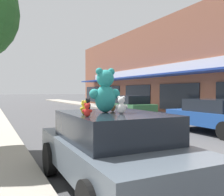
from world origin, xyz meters
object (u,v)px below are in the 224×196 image
(teddy_bear_giant, at_px, (105,91))
(plush_art_car, at_px, (113,147))
(teddy_bear_yellow, at_px, (84,108))
(parked_car_far_center, at_px, (214,115))
(teddy_bear_red, at_px, (87,110))
(parked_car_far_right, at_px, (129,105))
(teddy_bear_white, at_px, (121,105))
(teddy_bear_brown, at_px, (113,106))
(teddy_bear_black, at_px, (88,104))

(teddy_bear_giant, bearing_deg, plush_art_car, 126.25)
(plush_art_car, relative_size, teddy_bear_giant, 4.78)
(teddy_bear_yellow, relative_size, parked_car_far_center, 0.06)
(teddy_bear_red, relative_size, parked_car_far_center, 0.05)
(parked_car_far_center, bearing_deg, teddy_bear_giant, -153.61)
(plush_art_car, distance_m, teddy_bear_giant, 1.09)
(plush_art_car, xyz_separation_m, teddy_bear_yellow, (-0.62, -0.07, 0.78))
(parked_car_far_center, bearing_deg, parked_car_far_right, 90.00)
(teddy_bear_white, height_order, parked_car_far_center, teddy_bear_white)
(teddy_bear_giant, height_order, teddy_bear_red, teddy_bear_giant)
(teddy_bear_brown, relative_size, parked_car_far_right, 0.06)
(teddy_bear_black, relative_size, teddy_bear_brown, 1.11)
(teddy_bear_giant, relative_size, parked_car_far_center, 0.20)
(teddy_bear_white, bearing_deg, plush_art_car, -32.91)
(plush_art_car, distance_m, parked_car_far_center, 7.58)
(teddy_bear_giant, xyz_separation_m, teddy_bear_red, (-0.61, -0.64, -0.30))
(teddy_bear_black, distance_m, teddy_bear_brown, 0.58)
(teddy_bear_yellow, xyz_separation_m, teddy_bear_white, (0.64, -0.20, 0.03))
(plush_art_car, xyz_separation_m, parked_car_far_right, (6.71, 10.87, 0.06))
(teddy_bear_brown, xyz_separation_m, teddy_bear_red, (-0.86, -0.80, -0.01))
(teddy_bear_yellow, distance_m, parked_car_far_right, 13.18)
(teddy_bear_white, relative_size, parked_car_far_center, 0.08)
(teddy_bear_giant, height_order, teddy_bear_yellow, teddy_bear_giant)
(teddy_bear_white, bearing_deg, teddy_bear_giant, -22.67)
(teddy_bear_black, height_order, teddy_bear_brown, teddy_bear_black)
(teddy_bear_brown, xyz_separation_m, parked_car_far_right, (6.56, 10.55, -0.72))
(parked_car_far_center, height_order, parked_car_far_right, parked_car_far_right)
(teddy_bear_black, distance_m, teddy_bear_white, 1.06)
(teddy_bear_white, bearing_deg, teddy_bear_black, -24.67)
(teddy_bear_brown, height_order, teddy_bear_red, teddy_bear_brown)
(teddy_bear_giant, xyz_separation_m, teddy_bear_yellow, (-0.52, -0.23, -0.29))
(teddy_bear_red, bearing_deg, teddy_bear_brown, -110.04)
(teddy_bear_yellow, xyz_separation_m, teddy_bear_red, (-0.09, -0.41, -0.01))
(teddy_bear_yellow, bearing_deg, plush_art_car, 148.37)
(teddy_bear_white, height_order, teddy_bear_brown, teddy_bear_white)
(plush_art_car, bearing_deg, teddy_bear_white, -83.61)
(teddy_bear_brown, height_order, parked_car_far_center, teddy_bear_brown)
(teddy_bear_yellow, distance_m, teddy_bear_brown, 0.85)
(plush_art_car, distance_m, teddy_bear_brown, 0.85)
(teddy_bear_black, relative_size, parked_car_far_right, 0.06)
(teddy_bear_red, xyz_separation_m, parked_car_far_center, (7.42, 4.01, -0.76))
(teddy_bear_giant, distance_m, parked_car_far_center, 7.67)
(plush_art_car, bearing_deg, teddy_bear_red, -145.51)
(teddy_bear_giant, bearing_deg, teddy_bear_red, 51.43)
(teddy_bear_brown, bearing_deg, teddy_bear_giant, 78.34)
(plush_art_car, xyz_separation_m, teddy_bear_giant, (-0.10, 0.16, 1.07))
(teddy_bear_black, xyz_separation_m, teddy_bear_red, (-0.48, -1.24, -0.02))
(teddy_bear_yellow, xyz_separation_m, teddy_bear_brown, (0.76, 0.39, -0.01))
(teddy_bear_black, bearing_deg, plush_art_car, 76.42)
(teddy_bear_brown, bearing_deg, teddy_bear_red, 87.63)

